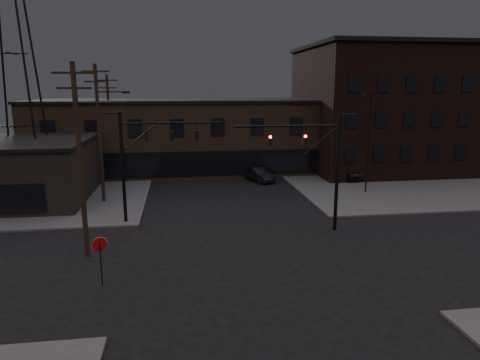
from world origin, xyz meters
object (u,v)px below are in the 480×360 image
(traffic_signal_far, at_px, (141,154))
(car_crossing, at_px, (258,174))
(parked_car_lot_b, at_px, (345,170))
(stop_sign, at_px, (100,250))
(traffic_signal_near, at_px, (322,160))
(parked_car_lot_a, at_px, (362,173))

(traffic_signal_far, relative_size, car_crossing, 1.85)
(parked_car_lot_b, xyz_separation_m, car_crossing, (-9.49, 0.04, -0.17))
(traffic_signal_far, bearing_deg, car_crossing, 49.49)
(traffic_signal_far, height_order, car_crossing, traffic_signal_far)
(traffic_signal_far, height_order, stop_sign, traffic_signal_far)
(traffic_signal_near, bearing_deg, car_crossing, 94.32)
(stop_sign, bearing_deg, traffic_signal_far, 82.68)
(stop_sign, xyz_separation_m, parked_car_lot_a, (22.77, 20.83, -0.95))
(traffic_signal_near, relative_size, parked_car_lot_b, 1.58)
(traffic_signal_near, height_order, car_crossing, traffic_signal_near)
(traffic_signal_far, bearing_deg, stop_sign, -97.32)
(traffic_signal_near, xyz_separation_m, car_crossing, (-1.22, 16.20, -4.22))
(parked_car_lot_b, bearing_deg, stop_sign, 140.29)
(traffic_signal_near, bearing_deg, parked_car_lot_b, 62.92)
(traffic_signal_near, distance_m, traffic_signal_far, 12.57)
(parked_car_lot_b, distance_m, car_crossing, 9.49)
(parked_car_lot_b, relative_size, car_crossing, 1.17)
(traffic_signal_near, xyz_separation_m, stop_sign, (-13.36, -6.49, -3.09))
(traffic_signal_far, relative_size, parked_car_lot_b, 1.58)
(stop_sign, bearing_deg, car_crossing, 61.86)
(stop_sign, distance_m, car_crossing, 25.75)
(stop_sign, relative_size, car_crossing, 0.57)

